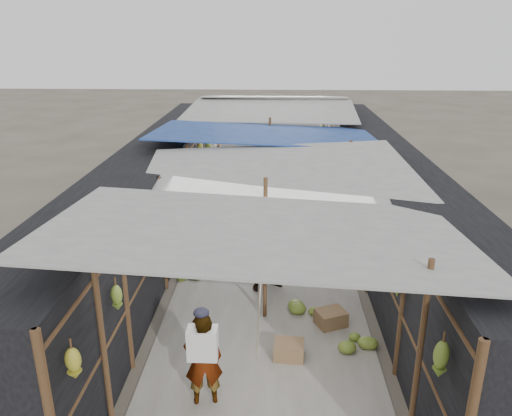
# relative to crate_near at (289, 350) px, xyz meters

# --- Properties ---
(aisle_slab) EXTENTS (3.60, 16.00, 0.02)m
(aisle_slab) POSITION_rel_crate_near_xyz_m (-0.40, 4.68, -0.13)
(aisle_slab) COLOR #9E998E
(aisle_slab) RESTS_ON ground
(stall_left) EXTENTS (1.40, 15.00, 2.30)m
(stall_left) POSITION_rel_crate_near_xyz_m (-3.10, 4.68, 1.01)
(stall_left) COLOR black
(stall_left) RESTS_ON ground
(stall_right) EXTENTS (1.40, 15.00, 2.30)m
(stall_right) POSITION_rel_crate_near_xyz_m (2.30, 4.68, 1.01)
(stall_right) COLOR black
(stall_right) RESTS_ON ground
(crate_near) EXTENTS (0.49, 0.41, 0.28)m
(crate_near) POSITION_rel_crate_near_xyz_m (0.00, 0.00, 0.00)
(crate_near) COLOR #92724A
(crate_near) RESTS_ON ground
(crate_mid) EXTENTS (0.60, 0.55, 0.29)m
(crate_mid) POSITION_rel_crate_near_xyz_m (0.75, 0.94, 0.01)
(crate_mid) COLOR #92724A
(crate_mid) RESTS_ON ground
(crate_back) EXTENTS (0.58, 0.52, 0.31)m
(crate_back) POSITION_rel_crate_near_xyz_m (-0.72, 10.03, 0.02)
(crate_back) COLOR #92724A
(crate_back) RESTS_ON ground
(black_basin) EXTENTS (0.59, 0.59, 0.18)m
(black_basin) POSITION_rel_crate_near_xyz_m (0.67, 5.09, -0.05)
(black_basin) COLOR black
(black_basin) RESTS_ON ground
(vendor_elderly) EXTENTS (0.57, 0.43, 1.41)m
(vendor_elderly) POSITION_rel_crate_near_xyz_m (-1.18, -1.03, 0.56)
(vendor_elderly) COLOR white
(vendor_elderly) RESTS_ON ground
(shopper_blue) EXTENTS (0.96, 0.87, 1.60)m
(shopper_blue) POSITION_rel_crate_near_xyz_m (-0.30, 2.24, 0.66)
(shopper_blue) COLOR #1E3A96
(shopper_blue) RESTS_ON ground
(vendor_seated) EXTENTS (0.38, 0.56, 0.79)m
(vendor_seated) POSITION_rel_crate_near_xyz_m (0.72, 5.11, 0.26)
(vendor_seated) COLOR #504B45
(vendor_seated) RESTS_ON ground
(market_canopy) EXTENTS (5.62, 15.20, 2.77)m
(market_canopy) POSITION_rel_crate_near_xyz_m (-0.38, 5.02, 2.27)
(market_canopy) COLOR brown
(market_canopy) RESTS_ON ground
(hanging_bananas) EXTENTS (3.96, 14.18, 0.85)m
(hanging_bananas) POSITION_rel_crate_near_xyz_m (-0.43, 4.98, 1.50)
(hanging_bananas) COLOR #A69E2A
(hanging_bananas) RESTS_ON ground
(floor_bananas) EXTENTS (3.74, 9.94, 0.32)m
(floor_bananas) POSITION_rel_crate_near_xyz_m (-0.44, 4.69, 0.01)
(floor_bananas) COLOR olive
(floor_bananas) RESTS_ON ground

